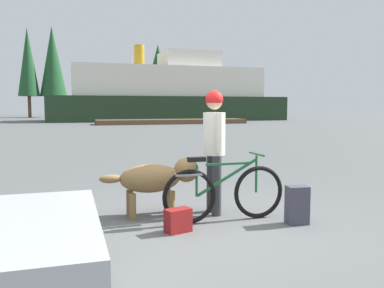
# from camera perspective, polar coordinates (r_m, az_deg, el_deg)

# --- Properties ---
(ground_plane) EXTENTS (160.00, 160.00, 0.00)m
(ground_plane) POSITION_cam_1_polar(r_m,az_deg,el_deg) (5.40, 1.46, -11.53)
(ground_plane) COLOR #595B5B
(bicycle) EXTENTS (1.76, 0.44, 0.92)m
(bicycle) POSITION_cam_1_polar(r_m,az_deg,el_deg) (5.54, 4.57, -6.87)
(bicycle) COLOR black
(bicycle) RESTS_ON ground_plane
(person_cyclist) EXTENTS (0.32, 0.53, 1.80)m
(person_cyclist) POSITION_cam_1_polar(r_m,az_deg,el_deg) (5.81, 3.15, 0.68)
(person_cyclist) COLOR #333338
(person_cyclist) RESTS_ON ground_plane
(dog) EXTENTS (1.43, 0.48, 0.82)m
(dog) POSITION_cam_1_polar(r_m,az_deg,el_deg) (5.80, -5.02, -4.84)
(dog) COLOR olive
(dog) RESTS_ON ground_plane
(backpack) EXTENTS (0.30, 0.24, 0.51)m
(backpack) POSITION_cam_1_polar(r_m,az_deg,el_deg) (5.61, 14.70, -8.36)
(backpack) COLOR #3F3F4C
(backpack) RESTS_ON ground_plane
(handbag_pannier) EXTENTS (0.36, 0.27, 0.30)m
(handbag_pannier) POSITION_cam_1_polar(r_m,az_deg,el_deg) (5.11, -1.99, -10.79)
(handbag_pannier) COLOR maroon
(handbag_pannier) RESTS_ON ground_plane
(dock_pier) EXTENTS (13.32, 2.85, 0.40)m
(dock_pier) POSITION_cam_1_polar(r_m,az_deg,el_deg) (36.05, -2.87, 3.20)
(dock_pier) COLOR brown
(dock_pier) RESTS_ON ground_plane
(ferry_boat) EXTENTS (25.47, 8.73, 8.19)m
(ferry_boat) POSITION_cam_1_polar(r_m,az_deg,el_deg) (45.46, -3.44, 6.97)
(ferry_boat) COLOR #1E331E
(ferry_boat) RESTS_ON ground_plane
(sailboat_moored) EXTENTS (8.88, 2.49, 7.48)m
(sailboat_moored) POSITION_cam_1_polar(r_m,az_deg,el_deg) (46.50, -8.51, 3.98)
(sailboat_moored) COLOR navy
(sailboat_moored) RESTS_ON ground_plane
(pine_tree_far_left) EXTENTS (2.88, 2.88, 12.30)m
(pine_tree_far_left) POSITION_cam_1_polar(r_m,az_deg,el_deg) (60.53, -22.26, 10.69)
(pine_tree_far_left) COLOR #4C331E
(pine_tree_far_left) RESTS_ON ground_plane
(pine_tree_center) EXTENTS (3.66, 3.66, 12.76)m
(pine_tree_center) POSITION_cam_1_polar(r_m,az_deg,el_deg) (60.94, -19.18, 11.00)
(pine_tree_center) COLOR #4C331E
(pine_tree_center) RESTS_ON ground_plane
(pine_tree_far_right) EXTENTS (4.37, 4.37, 10.82)m
(pine_tree_far_right) POSITION_cam_1_polar(r_m,az_deg,el_deg) (62.05, -4.84, 10.14)
(pine_tree_far_right) COLOR #4C331E
(pine_tree_far_right) RESTS_ON ground_plane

